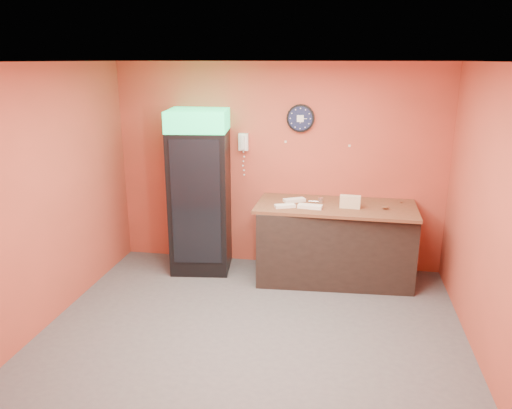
# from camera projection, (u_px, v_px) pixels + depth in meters

# --- Properties ---
(floor) EXTENTS (4.50, 4.50, 0.00)m
(floor) POSITION_uv_depth(u_px,v_px,m) (252.00, 333.00, 5.34)
(floor) COLOR #47474C
(floor) RESTS_ON ground
(back_wall) EXTENTS (4.50, 0.02, 2.80)m
(back_wall) POSITION_uv_depth(u_px,v_px,m) (278.00, 167.00, 6.84)
(back_wall) COLOR #BD4835
(back_wall) RESTS_ON floor
(left_wall) EXTENTS (0.02, 4.00, 2.80)m
(left_wall) POSITION_uv_depth(u_px,v_px,m) (45.00, 198.00, 5.32)
(left_wall) COLOR #BD4835
(left_wall) RESTS_ON floor
(right_wall) EXTENTS (0.02, 4.00, 2.80)m
(right_wall) POSITION_uv_depth(u_px,v_px,m) (492.00, 220.00, 4.58)
(right_wall) COLOR #BD4835
(right_wall) RESTS_ON floor
(ceiling) EXTENTS (4.50, 4.00, 0.02)m
(ceiling) POSITION_uv_depth(u_px,v_px,m) (251.00, 62.00, 4.56)
(ceiling) COLOR white
(ceiling) RESTS_ON back_wall
(beverage_cooler) EXTENTS (0.86, 0.87, 2.20)m
(beverage_cooler) POSITION_uv_depth(u_px,v_px,m) (199.00, 194.00, 6.72)
(beverage_cooler) COLOR black
(beverage_cooler) RESTS_ON floor
(prep_counter) EXTENTS (2.02, 0.99, 0.99)m
(prep_counter) POSITION_uv_depth(u_px,v_px,m) (334.00, 244.00, 6.55)
(prep_counter) COLOR black
(prep_counter) RESTS_ON floor
(wall_clock) EXTENTS (0.37, 0.06, 0.37)m
(wall_clock) POSITION_uv_depth(u_px,v_px,m) (301.00, 118.00, 6.58)
(wall_clock) COLOR black
(wall_clock) RESTS_ON back_wall
(wall_phone) EXTENTS (0.13, 0.11, 0.23)m
(wall_phone) POSITION_uv_depth(u_px,v_px,m) (243.00, 142.00, 6.77)
(wall_phone) COLOR white
(wall_phone) RESTS_ON back_wall
(butcher_paper) EXTENTS (2.05, 1.02, 0.04)m
(butcher_paper) POSITION_uv_depth(u_px,v_px,m) (336.00, 206.00, 6.40)
(butcher_paper) COLOR brown
(butcher_paper) RESTS_ON prep_counter
(sub_roll_stack) EXTENTS (0.26, 0.10, 0.16)m
(sub_roll_stack) POSITION_uv_depth(u_px,v_px,m) (350.00, 202.00, 6.23)
(sub_roll_stack) COLOR beige
(sub_roll_stack) RESTS_ON butcher_paper
(wrapped_sandwich_left) EXTENTS (0.28, 0.19, 0.04)m
(wrapped_sandwich_left) POSITION_uv_depth(u_px,v_px,m) (285.00, 206.00, 6.28)
(wrapped_sandwich_left) COLOR white
(wrapped_sandwich_left) RESTS_ON butcher_paper
(wrapped_sandwich_mid) EXTENTS (0.31, 0.16, 0.04)m
(wrapped_sandwich_mid) POSITION_uv_depth(u_px,v_px,m) (310.00, 206.00, 6.24)
(wrapped_sandwich_mid) COLOR white
(wrapped_sandwich_mid) RESTS_ON butcher_paper
(wrapped_sandwich_right) EXTENTS (0.30, 0.23, 0.04)m
(wrapped_sandwich_right) POSITION_uv_depth(u_px,v_px,m) (294.00, 200.00, 6.53)
(wrapped_sandwich_right) COLOR white
(wrapped_sandwich_right) RESTS_ON butcher_paper
(kitchen_tool) EXTENTS (0.06, 0.06, 0.06)m
(kitchen_tool) POSITION_uv_depth(u_px,v_px,m) (321.00, 200.00, 6.48)
(kitchen_tool) COLOR silver
(kitchen_tool) RESTS_ON butcher_paper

